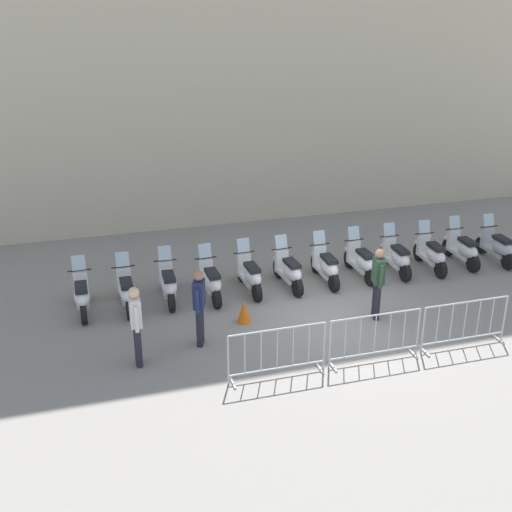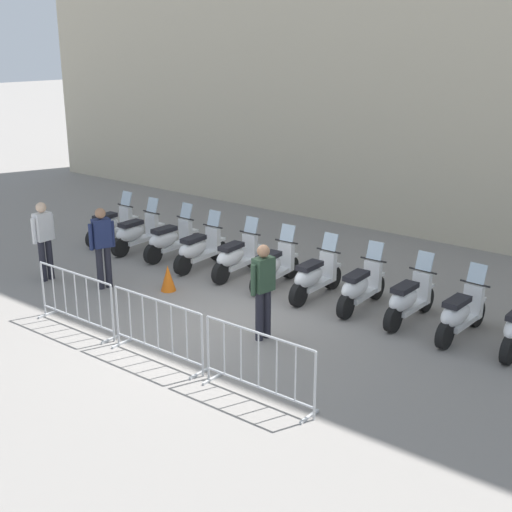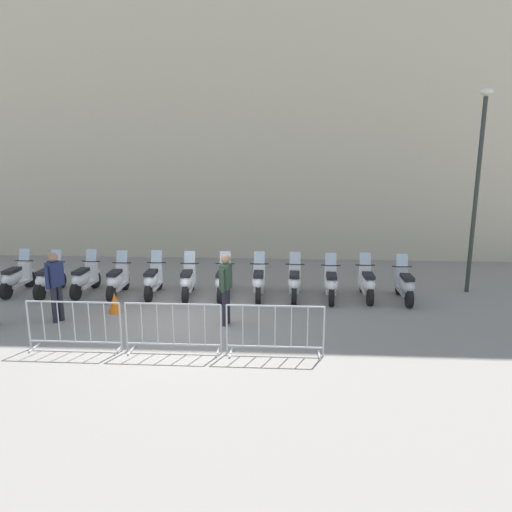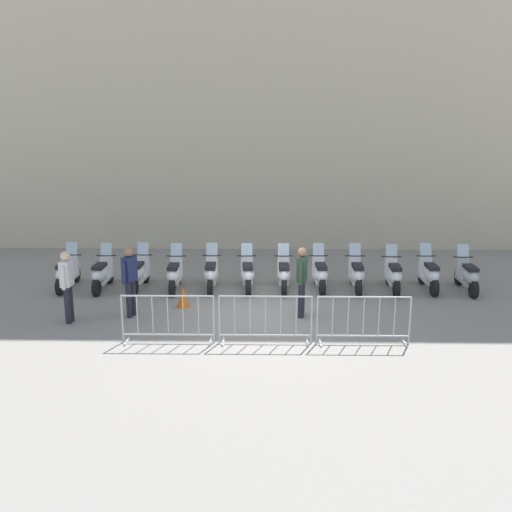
% 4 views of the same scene
% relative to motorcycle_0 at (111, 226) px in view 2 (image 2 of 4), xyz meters
% --- Properties ---
extents(ground_plane, '(120.00, 120.00, 0.00)m').
position_rel_motorcycle_0_xyz_m(ground_plane, '(5.87, -1.05, -0.45)').
color(ground_plane, gray).
extents(motorcycle_0, '(0.63, 1.72, 1.24)m').
position_rel_motorcycle_0_xyz_m(motorcycle_0, '(0.00, 0.00, 0.00)').
color(motorcycle_0, black).
rests_on(motorcycle_0, ground).
extents(motorcycle_1, '(0.63, 1.72, 1.24)m').
position_rel_motorcycle_0_xyz_m(motorcycle_1, '(1.02, 0.09, 0.00)').
color(motorcycle_1, black).
rests_on(motorcycle_1, ground).
extents(motorcycle_2, '(0.59, 1.72, 1.24)m').
position_rel_motorcycle_0_xyz_m(motorcycle_2, '(2.01, 0.36, 0.00)').
color(motorcycle_2, black).
rests_on(motorcycle_2, ground).
extents(motorcycle_3, '(0.67, 1.72, 1.24)m').
position_rel_motorcycle_0_xyz_m(motorcycle_3, '(3.05, 0.40, 0.00)').
color(motorcycle_3, black).
rests_on(motorcycle_3, ground).
extents(motorcycle_4, '(0.67, 1.71, 1.24)m').
position_rel_motorcycle_0_xyz_m(motorcycle_4, '(4.05, 0.65, 0.00)').
color(motorcycle_4, black).
rests_on(motorcycle_4, ground).
extents(motorcycle_5, '(0.71, 1.71, 1.24)m').
position_rel_motorcycle_0_xyz_m(motorcycle_5, '(5.06, 0.79, 0.00)').
color(motorcycle_5, black).
rests_on(motorcycle_5, ground).
extents(motorcycle_6, '(0.63, 1.72, 1.24)m').
position_rel_motorcycle_0_xyz_m(motorcycle_6, '(6.07, 0.96, 0.00)').
color(motorcycle_6, black).
rests_on(motorcycle_6, ground).
extents(motorcycle_7, '(0.67, 1.72, 1.24)m').
position_rel_motorcycle_0_xyz_m(motorcycle_7, '(7.07, 1.17, 0.00)').
color(motorcycle_7, black).
rests_on(motorcycle_7, ground).
extents(motorcycle_8, '(0.60, 1.72, 1.24)m').
position_rel_motorcycle_0_xyz_m(motorcycle_8, '(8.08, 1.32, 0.00)').
color(motorcycle_8, black).
rests_on(motorcycle_8, ground).
extents(motorcycle_9, '(0.58, 1.73, 1.24)m').
position_rel_motorcycle_0_xyz_m(motorcycle_9, '(9.10, 1.42, 0.00)').
color(motorcycle_9, black).
rests_on(motorcycle_9, ground).
extents(barrier_segment_0, '(1.98, 0.73, 1.07)m').
position_rel_motorcycle_0_xyz_m(barrier_segment_0, '(4.12, -3.26, 0.07)').
color(barrier_segment_0, '#B2B5B7').
rests_on(barrier_segment_0, ground).
extents(barrier_segment_1, '(1.98, 0.73, 1.07)m').
position_rel_motorcycle_0_xyz_m(barrier_segment_1, '(6.17, -2.93, 0.07)').
color(barrier_segment_1, '#B2B5B7').
rests_on(barrier_segment_1, ground).
extents(barrier_segment_2, '(1.98, 0.73, 1.07)m').
position_rel_motorcycle_0_xyz_m(barrier_segment_2, '(8.23, -2.60, 0.07)').
color(barrier_segment_2, '#B2B5B7').
rests_on(barrier_segment_2, ground).
extents(officer_near_row_end, '(0.29, 0.54, 1.73)m').
position_rel_motorcycle_0_xyz_m(officer_near_row_end, '(2.68, -1.82, 0.53)').
color(officer_near_row_end, '#23232D').
rests_on(officer_near_row_end, ground).
extents(officer_mid_plaza, '(0.23, 0.55, 1.73)m').
position_rel_motorcycle_0_xyz_m(officer_mid_plaza, '(6.77, -1.12, 0.53)').
color(officer_mid_plaza, '#23232D').
rests_on(officer_mid_plaza, ground).
extents(officer_by_barriers, '(0.27, 0.55, 1.73)m').
position_rel_motorcycle_0_xyz_m(officer_by_barriers, '(1.40, -2.47, 0.53)').
color(officer_by_barriers, '#23232D').
rests_on(officer_by_barriers, ground).
extents(traffic_cone, '(0.32, 0.32, 0.55)m').
position_rel_motorcycle_0_xyz_m(traffic_cone, '(3.72, -0.94, -0.18)').
color(traffic_cone, orange).
rests_on(traffic_cone, ground).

